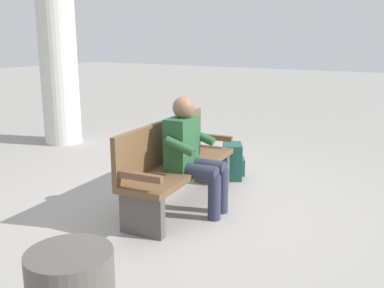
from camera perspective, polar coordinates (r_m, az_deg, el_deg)
The scene contains 5 objects.
ground_plane at distance 4.77m, azimuth -1.29°, elevation -7.87°, with size 40.00×40.00×0.00m, color gray.
bench_near at distance 4.65m, azimuth -2.10°, elevation -2.46°, with size 1.84×0.66×0.90m.
person_seated at distance 4.43m, azimuth -0.01°, elevation -1.02°, with size 0.60×0.60×1.18m.
backpack at distance 5.62m, azimuth 5.24°, elevation -2.23°, with size 0.40×0.37×0.45m.
support_pillar at distance 7.67m, azimuth -17.10°, elevation 15.04°, with size 0.60×0.60×4.03m, color beige.
Camera 1 is at (3.75, 2.38, 1.75)m, focal length 41.60 mm.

